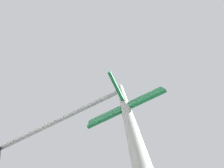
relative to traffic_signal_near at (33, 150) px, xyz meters
The scene contains 1 object.
traffic_signal_near is the anchor object (origin of this frame).
Camera 1 is at (-7.61, -6.95, 1.59)m, focal length 24.56 mm.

